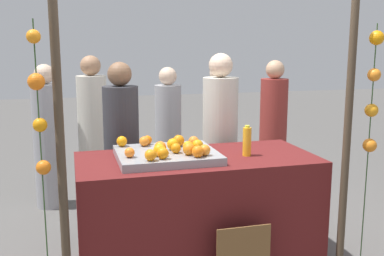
% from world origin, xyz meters
% --- Properties ---
extents(stall_counter, '(1.83, 0.85, 0.86)m').
position_xyz_m(stall_counter, '(0.00, 0.00, 0.43)').
color(stall_counter, '#5B1919').
rests_on(stall_counter, ground_plane).
extents(orange_tray, '(0.74, 0.64, 0.06)m').
position_xyz_m(orange_tray, '(-0.24, 0.00, 0.89)').
color(orange_tray, gray).
rests_on(orange_tray, stall_counter).
extents(orange_0, '(0.09, 0.09, 0.09)m').
position_xyz_m(orange_0, '(-0.19, 0.03, 0.97)').
color(orange_0, orange).
rests_on(orange_0, orange_tray).
extents(orange_1, '(0.07, 0.07, 0.07)m').
position_xyz_m(orange_1, '(-0.53, -0.12, 0.96)').
color(orange_1, orange).
rests_on(orange_1, orange_tray).
extents(orange_2, '(0.08, 0.08, 0.08)m').
position_xyz_m(orange_2, '(-0.32, -0.23, 0.97)').
color(orange_2, orange).
rests_on(orange_2, orange_tray).
extents(orange_3, '(0.09, 0.09, 0.09)m').
position_xyz_m(orange_3, '(-0.11, -0.16, 0.97)').
color(orange_3, orange).
rests_on(orange_3, orange_tray).
extents(orange_4, '(0.09, 0.09, 0.09)m').
position_xyz_m(orange_4, '(-0.06, -0.24, 0.97)').
color(orange_4, orange).
rests_on(orange_4, orange_tray).
extents(orange_5, '(0.08, 0.08, 0.08)m').
position_xyz_m(orange_5, '(-0.55, 0.25, 0.97)').
color(orange_5, orange).
rests_on(orange_5, orange_tray).
extents(orange_6, '(0.08, 0.08, 0.08)m').
position_xyz_m(orange_6, '(-0.19, -0.08, 0.96)').
color(orange_6, orange).
rests_on(orange_6, orange_tray).
extents(orange_7, '(0.08, 0.08, 0.08)m').
position_xyz_m(orange_7, '(-0.00, 0.10, 0.97)').
color(orange_7, orange).
rests_on(orange_7, orange_tray).
extents(orange_8, '(0.09, 0.09, 0.09)m').
position_xyz_m(orange_8, '(-0.01, -0.05, 0.97)').
color(orange_8, orange).
rests_on(orange_8, orange_tray).
extents(orange_9, '(0.08, 0.08, 0.08)m').
position_xyz_m(orange_9, '(-0.41, -0.25, 0.97)').
color(orange_9, orange).
rests_on(orange_9, orange_tray).
extents(orange_10, '(0.09, 0.09, 0.09)m').
position_xyz_m(orange_10, '(-0.30, -0.05, 0.97)').
color(orange_10, orange).
rests_on(orange_10, orange_tray).
extents(orange_11, '(0.09, 0.09, 0.09)m').
position_xyz_m(orange_11, '(-0.32, -0.15, 0.97)').
color(orange_11, orange).
rests_on(orange_11, orange_tray).
extents(orange_12, '(0.07, 0.07, 0.07)m').
position_xyz_m(orange_12, '(-0.34, 0.28, 0.96)').
color(orange_12, orange).
rests_on(orange_12, orange_tray).
extents(orange_13, '(0.08, 0.08, 0.08)m').
position_xyz_m(orange_13, '(-0.09, -0.05, 0.97)').
color(orange_13, orange).
rests_on(orange_13, orange_tray).
extents(orange_14, '(0.09, 0.09, 0.09)m').
position_xyz_m(orange_14, '(-0.11, 0.14, 0.97)').
color(orange_14, orange).
rests_on(orange_14, orange_tray).
extents(orange_15, '(0.08, 0.08, 0.08)m').
position_xyz_m(orange_15, '(-0.37, 0.21, 0.96)').
color(orange_15, orange).
rests_on(orange_15, orange_tray).
extents(orange_16, '(0.08, 0.08, 0.08)m').
position_xyz_m(orange_16, '(-0.00, -0.20, 0.97)').
color(orange_16, orange).
rests_on(orange_16, orange_tray).
extents(juice_bottle, '(0.07, 0.07, 0.24)m').
position_xyz_m(juice_bottle, '(0.38, -0.06, 0.98)').
color(juice_bottle, '#F9A921').
rests_on(juice_bottle, stall_counter).
extents(vendor_left, '(0.31, 0.31, 1.57)m').
position_xyz_m(vendor_left, '(-0.50, 0.72, 0.73)').
color(vendor_left, '#333338').
rests_on(vendor_left, ground_plane).
extents(vendor_right, '(0.33, 0.33, 1.64)m').
position_xyz_m(vendor_right, '(0.42, 0.70, 0.76)').
color(vendor_right, beige).
rests_on(vendor_right, ground_plane).
extents(crowd_person_0, '(0.30, 0.30, 1.52)m').
position_xyz_m(crowd_person_0, '(-1.17, 1.65, 0.71)').
color(crowd_person_0, '#99999E').
rests_on(crowd_person_0, ground_plane).
extents(crowd_person_1, '(0.31, 0.31, 1.55)m').
position_xyz_m(crowd_person_1, '(1.31, 1.41, 0.72)').
color(crowd_person_1, maroon).
rests_on(crowd_person_1, ground_plane).
extents(crowd_person_2, '(0.30, 0.30, 1.47)m').
position_xyz_m(crowd_person_2, '(0.13, 1.64, 0.69)').
color(crowd_person_2, '#99999E').
rests_on(crowd_person_2, ground_plane).
extents(crowd_person_3, '(0.30, 0.30, 1.48)m').
position_xyz_m(crowd_person_3, '(0.80, 1.92, 0.69)').
color(crowd_person_3, beige).
rests_on(crowd_person_3, ground_plane).
extents(crowd_person_4, '(0.32, 0.32, 1.60)m').
position_xyz_m(crowd_person_4, '(-0.70, 1.71, 0.75)').
color(crowd_person_4, beige).
rests_on(crowd_person_4, ground_plane).
extents(canopy_post_left, '(0.06, 0.06, 2.07)m').
position_xyz_m(canopy_post_left, '(-1.00, -0.46, 1.03)').
color(canopy_post_left, '#473828').
rests_on(canopy_post_left, ground_plane).
extents(canopy_post_right, '(0.06, 0.06, 2.07)m').
position_xyz_m(canopy_post_right, '(1.00, -0.46, 1.03)').
color(canopy_post_right, '#473828').
rests_on(canopy_post_right, ground_plane).
extents(garland_strand_left, '(0.11, 0.10, 1.86)m').
position_xyz_m(garland_strand_left, '(-1.11, -0.50, 1.36)').
color(garland_strand_left, '#2D4C23').
rests_on(garland_strand_left, ground_plane).
extents(garland_strand_right, '(0.11, 0.11, 1.86)m').
position_xyz_m(garland_strand_right, '(1.17, -0.49, 1.37)').
color(garland_strand_right, '#2D4C23').
rests_on(garland_strand_right, ground_plane).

